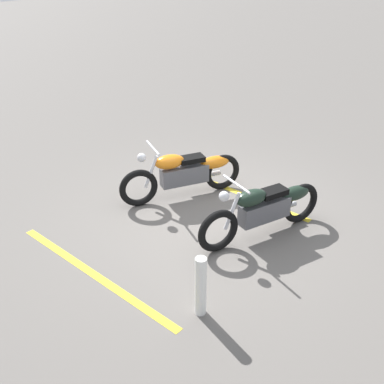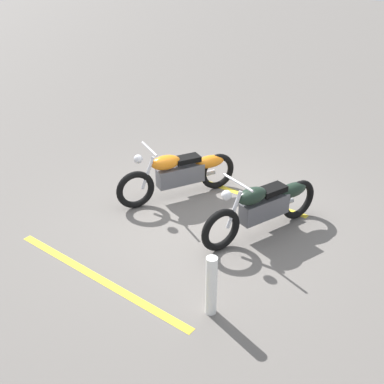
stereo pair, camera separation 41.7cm
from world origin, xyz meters
TOP-DOWN VIEW (x-y plane):
  - ground_plane at (0.00, 0.00)m, footprint 60.00×60.00m
  - motorcycle_bright_foreground at (-0.15, -0.84)m, footprint 2.12×0.92m
  - motorcycle_dark_foreground at (-0.21, 0.87)m, footprint 2.20×0.74m
  - bollard_post at (1.71, 1.44)m, footprint 0.14×0.14m
  - parking_stripe_near at (-0.91, -0.43)m, footprint 0.40×3.20m
  - parking_stripe_mid at (2.25, -0.09)m, footprint 0.40×3.20m

SIDE VIEW (x-z plane):
  - ground_plane at x=0.00m, z-range 0.00..0.00m
  - parking_stripe_near at x=-0.91m, z-range 0.00..0.01m
  - parking_stripe_mid at x=2.25m, z-range 0.00..0.01m
  - bollard_post at x=1.71m, z-range 0.00..0.82m
  - motorcycle_bright_foreground at x=-0.15m, z-range -0.06..0.98m
  - motorcycle_dark_foreground at x=-0.21m, z-range -0.06..0.98m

